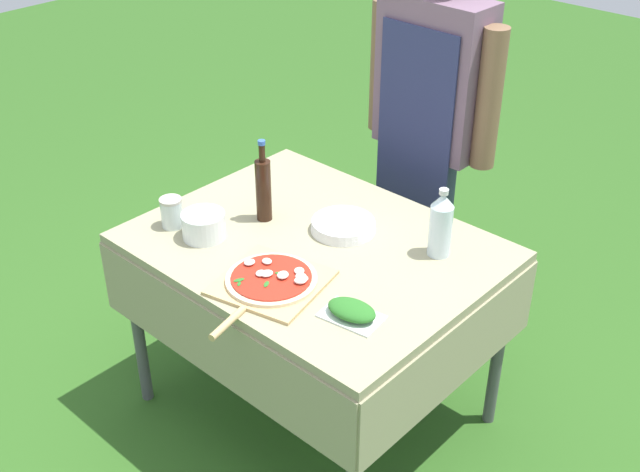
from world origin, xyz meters
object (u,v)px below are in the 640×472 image
object	(u,v)px
oil_bottle	(263,189)
sauce_jar	(172,214)
prep_table	(314,264)
pizza_on_peel	(271,281)
mixing_tub	(204,225)
herb_container	(352,311)
water_bottle	(441,224)
person_cook	(430,113)
plate_stack	(343,226)

from	to	relation	value
oil_bottle	sauce_jar	size ratio (longest dim) A/B	2.81
prep_table	pizza_on_peel	size ratio (longest dim) A/B	2.38
mixing_tub	herb_container	bearing A→B (deg)	-0.10
oil_bottle	herb_container	bearing A→B (deg)	-20.50
water_bottle	mixing_tub	bearing A→B (deg)	-145.12
water_bottle	mixing_tub	distance (m)	0.82
herb_container	mixing_tub	bearing A→B (deg)	179.90
person_cook	water_bottle	bearing A→B (deg)	130.27
person_cook	water_bottle	size ratio (longest dim) A/B	6.67
prep_table	oil_bottle	xyz separation A→B (m)	(-0.25, -0.00, 0.21)
pizza_on_peel	oil_bottle	xyz separation A→B (m)	(-0.32, 0.28, 0.11)
pizza_on_peel	sauce_jar	xyz separation A→B (m)	(-0.53, 0.02, 0.03)
water_bottle	person_cook	bearing A→B (deg)	129.19
oil_bottle	prep_table	bearing A→B (deg)	0.30
pizza_on_peel	person_cook	bearing A→B (deg)	86.28
plate_stack	mixing_tub	bearing A→B (deg)	-132.40
plate_stack	pizza_on_peel	bearing A→B (deg)	-82.91
oil_bottle	sauce_jar	distance (m)	0.34
herb_container	plate_stack	xyz separation A→B (m)	(-0.35, 0.37, -0.00)
prep_table	sauce_jar	xyz separation A→B (m)	(-0.46, -0.26, 0.14)
water_bottle	herb_container	bearing A→B (deg)	-88.44
water_bottle	sauce_jar	size ratio (longest dim) A/B	2.24
water_bottle	plate_stack	size ratio (longest dim) A/B	1.08
pizza_on_peel	mixing_tub	distance (m)	0.39
mixing_tub	sauce_jar	xyz separation A→B (m)	(-0.14, -0.03, 0.00)
prep_table	mixing_tub	world-z (taller)	mixing_tub
water_bottle	sauce_jar	bearing A→B (deg)	-148.55
pizza_on_peel	oil_bottle	world-z (taller)	oil_bottle
oil_bottle	sauce_jar	bearing A→B (deg)	-128.44
prep_table	plate_stack	xyz separation A→B (m)	(0.02, 0.13, 0.11)
person_cook	sauce_jar	size ratio (longest dim) A/B	14.90
prep_table	person_cook	size ratio (longest dim) A/B	0.73
person_cook	herb_container	bearing A→B (deg)	115.77
sauce_jar	herb_container	bearing A→B (deg)	1.90
person_cook	plate_stack	bearing A→B (deg)	101.61
prep_table	water_bottle	bearing A→B (deg)	33.47
mixing_tub	sauce_jar	world-z (taller)	sauce_jar
oil_bottle	water_bottle	distance (m)	0.65
person_cook	plate_stack	size ratio (longest dim) A/B	7.17
plate_stack	person_cook	bearing A→B (deg)	100.53
oil_bottle	herb_container	world-z (taller)	oil_bottle
person_cook	pizza_on_peel	world-z (taller)	person_cook
herb_container	mixing_tub	size ratio (longest dim) A/B	1.32
sauce_jar	oil_bottle	bearing A→B (deg)	51.56
water_bottle	herb_container	world-z (taller)	water_bottle
herb_container	plate_stack	distance (m)	0.51
oil_bottle	plate_stack	size ratio (longest dim) A/B	1.35
person_cook	prep_table	bearing A→B (deg)	98.68
prep_table	pizza_on_peel	world-z (taller)	pizza_on_peel
prep_table	sauce_jar	bearing A→B (deg)	-150.21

